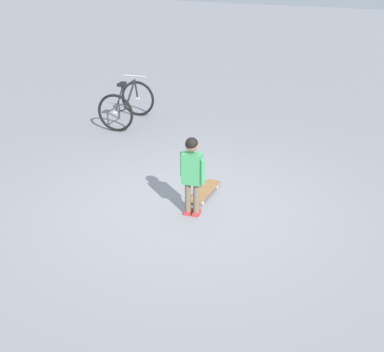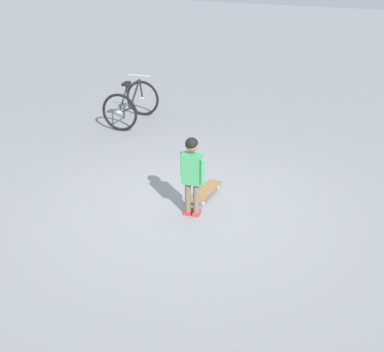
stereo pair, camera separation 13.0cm
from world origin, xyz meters
TOP-DOWN VIEW (x-y plane):
  - ground_plane at (0.00, 0.00)m, footprint 50.00×50.00m
  - child_person at (-0.15, 0.18)m, footprint 0.39×0.21m
  - skateboard at (-0.08, -0.41)m, footprint 0.19×0.77m
  - bicycle_near at (2.51, -2.74)m, footprint 0.82×1.14m

SIDE VIEW (x-z plane):
  - ground_plane at x=0.00m, z-range 0.00..0.00m
  - skateboard at x=-0.08m, z-range 0.02..0.10m
  - bicycle_near at x=2.51m, z-range -0.04..0.80m
  - child_person at x=-0.15m, z-range 0.13..1.19m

